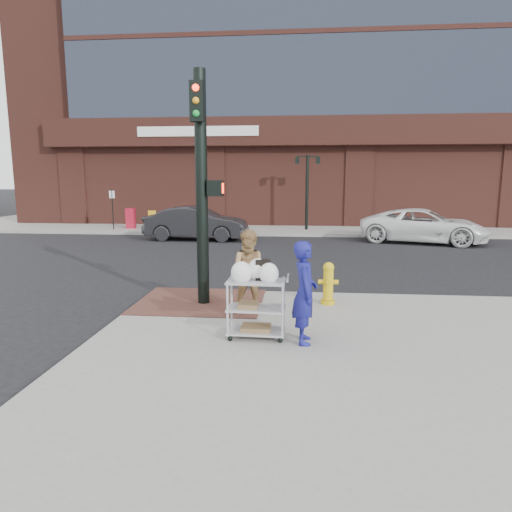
# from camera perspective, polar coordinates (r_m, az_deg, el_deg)

# --- Properties ---
(ground) EXTENTS (220.00, 220.00, 0.00)m
(ground) POSITION_cam_1_polar(r_m,az_deg,el_deg) (9.56, -4.55, -8.07)
(ground) COLOR black
(ground) RESTS_ON ground
(sidewalk_far) EXTENTS (65.00, 36.00, 0.15)m
(sidewalk_far) POSITION_cam_1_polar(r_m,az_deg,el_deg) (42.48, 20.37, 5.26)
(sidewalk_far) COLOR gray
(sidewalk_far) RESTS_ON ground
(brick_curb_ramp) EXTENTS (2.80, 2.40, 0.01)m
(brick_curb_ramp) POSITION_cam_1_polar(r_m,az_deg,el_deg) (10.47, -6.96, -5.63)
(brick_curb_ramp) COLOR #562B28
(brick_curb_ramp) RESTS_ON sidewalk_near
(bank_building) EXTENTS (42.00, 26.00, 28.00)m
(bank_building) POSITION_cam_1_polar(r_m,az_deg,el_deg) (41.65, 10.95, 25.18)
(bank_building) COLOR #5A2C23
(bank_building) RESTS_ON sidewalk_far
(lamp_post) EXTENTS (1.32, 0.22, 4.00)m
(lamp_post) POSITION_cam_1_polar(r_m,az_deg,el_deg) (24.97, 6.41, 8.96)
(lamp_post) COLOR black
(lamp_post) RESTS_ON sidewalk_far
(parking_sign) EXTENTS (0.05, 0.05, 2.20)m
(parking_sign) POSITION_cam_1_polar(r_m,az_deg,el_deg) (26.06, -17.49, 5.59)
(parking_sign) COLOR black
(parking_sign) RESTS_ON sidewalk_far
(traffic_signal_pole) EXTENTS (0.61, 0.51, 5.00)m
(traffic_signal_pole) POSITION_cam_1_polar(r_m,az_deg,el_deg) (9.95, -6.74, 9.17)
(traffic_signal_pole) COLOR black
(traffic_signal_pole) RESTS_ON sidewalk_near
(woman_blue) EXTENTS (0.45, 0.66, 1.75)m
(woman_blue) POSITION_cam_1_polar(r_m,az_deg,el_deg) (7.70, 6.11, -4.55)
(woman_blue) COLOR navy
(woman_blue) RESTS_ON sidewalk_near
(pedestrian_tan) EXTENTS (0.86, 0.68, 1.73)m
(pedestrian_tan) POSITION_cam_1_polar(r_m,az_deg,el_deg) (9.30, -0.63, -2.06)
(pedestrian_tan) COLOR #A37D4C
(pedestrian_tan) RESTS_ON sidewalk_near
(sedan_dark) EXTENTS (4.89, 1.84, 1.59)m
(sedan_dark) POSITION_cam_1_polar(r_m,az_deg,el_deg) (21.94, -7.46, 4.08)
(sedan_dark) COLOR black
(sedan_dark) RESTS_ON ground
(minivan_white) EXTENTS (6.08, 4.15, 1.55)m
(minivan_white) POSITION_cam_1_polar(r_m,az_deg,el_deg) (22.20, 20.25, 3.56)
(minivan_white) COLOR white
(minivan_white) RESTS_ON ground
(utility_cart) EXTENTS (1.01, 0.58, 1.39)m
(utility_cart) POSITION_cam_1_polar(r_m,az_deg,el_deg) (7.94, 0.02, -5.88)
(utility_cart) COLOR #9D9DA2
(utility_cart) RESTS_ON sidewalk_near
(fire_hydrant) EXTENTS (0.44, 0.31, 0.94)m
(fire_hydrant) POSITION_cam_1_polar(r_m,az_deg,el_deg) (10.22, 9.02, -3.32)
(fire_hydrant) COLOR gold
(fire_hydrant) RESTS_ON sidewalk_near
(newsbox_red) EXTENTS (0.50, 0.46, 1.12)m
(newsbox_red) POSITION_cam_1_polar(r_m,az_deg,el_deg) (26.45, -15.39, 4.57)
(newsbox_red) COLOR maroon
(newsbox_red) RESTS_ON sidewalk_far
(newsbox_yellow) EXTENTS (0.52, 0.49, 1.00)m
(newsbox_yellow) POSITION_cam_1_polar(r_m,az_deg,el_deg) (25.94, -12.84, 4.45)
(newsbox_yellow) COLOR gold
(newsbox_yellow) RESTS_ON sidewalk_far
(newsbox_blue) EXTENTS (0.50, 0.48, 0.96)m
(newsbox_blue) POSITION_cam_1_polar(r_m,az_deg,el_deg) (25.55, -9.33, 4.44)
(newsbox_blue) COLOR #1A32AA
(newsbox_blue) RESTS_ON sidewalk_far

